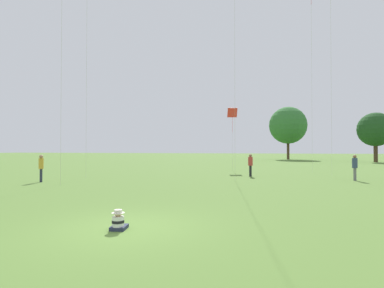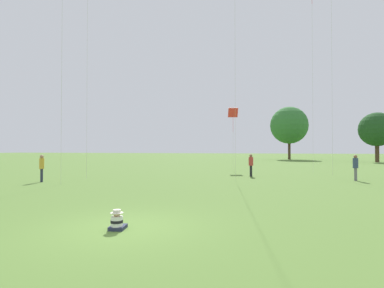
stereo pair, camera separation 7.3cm
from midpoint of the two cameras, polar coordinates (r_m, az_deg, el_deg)
ground_plane at (r=8.90m, az=-12.75°, el=-15.28°), size 300.00×300.00×0.00m
seated_toddler at (r=8.66m, az=-14.09°, el=-14.08°), size 0.48×0.56×0.56m
person_standing_1 at (r=22.39m, az=-26.89°, el=-3.67°), size 0.43×0.43×1.82m
person_standing_2 at (r=23.79m, az=28.52°, el=-3.56°), size 0.48×0.48×1.80m
person_standing_3 at (r=24.56m, az=10.98°, el=-3.60°), size 0.48×0.48×1.80m
kite_0 at (r=31.74m, az=7.62°, el=5.69°), size 1.09×0.69×6.50m
distant_tree_0 at (r=59.13m, az=31.53°, el=2.36°), size 5.69×5.69×8.38m
distant_tree_1 at (r=67.54m, az=17.79°, el=3.40°), size 7.93×7.93×11.30m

